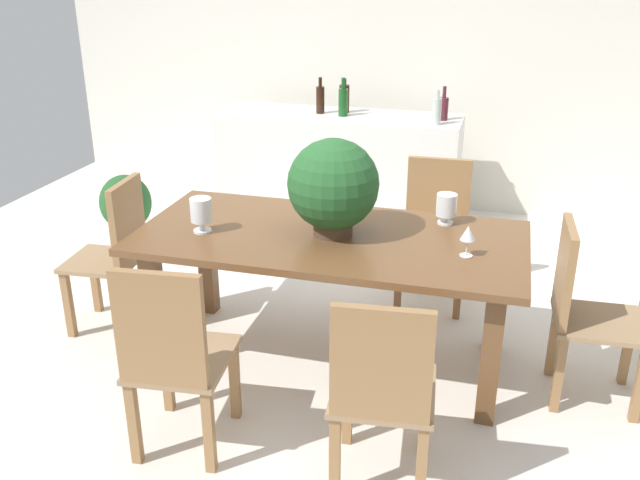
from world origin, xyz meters
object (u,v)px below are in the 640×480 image
Objects in this scene: chair_foot_end at (582,307)px; dining_table at (330,254)px; chair_head_end at (116,250)px; kitchen_counter at (338,169)px; wine_bottle_amber at (320,99)px; wine_bottle_clear at (437,111)px; wine_bottle_dark at (443,108)px; crystal_vase_left at (446,206)px; flower_centerpiece at (333,186)px; potted_plant_floor at (126,206)px; chair_near_right at (382,388)px; chair_far_right at (435,224)px; wine_bottle_green at (344,98)px; chair_near_left at (173,354)px; wine_glass at (468,234)px; wine_bottle_tall at (343,101)px; crystal_vase_center_near at (201,211)px.

dining_table is at bearing 87.34° from chair_foot_end.
chair_head_end reaches higher than kitchen_counter.
wine_bottle_clear is at bearing -9.26° from wine_bottle_amber.
wine_bottle_dark is (0.03, 0.17, -0.01)m from wine_bottle_clear.
chair_foot_end is at bearing -0.19° from dining_table.
flower_centerpiece is at bearing -150.80° from crystal_vase_left.
kitchen_counter is 3.51× the size of potted_plant_floor.
wine_bottle_dark reaches higher than chair_near_right.
wine_bottle_amber is at bearing -75.66° from chair_near_right.
dining_table is 1.31m from chair_foot_end.
flower_centerpiece reaches higher than chair_far_right.
chair_head_end is 1.37m from potted_plant_floor.
wine_bottle_green is (-0.46, 2.23, 0.39)m from dining_table.
chair_far_right is 1.65m from wine_bottle_green.
dining_table is at bearing -150.32° from crystal_vase_left.
wine_bottle_dark reaches higher than kitchen_counter.
potted_plant_floor is at bearing -157.23° from wine_bottle_dark.
wine_bottle_dark is (0.84, 0.02, 0.56)m from kitchen_counter.
wine_bottle_amber is at bearing 39.65° from chair_foot_end.
chair_near_left is at bearing -55.32° from potted_plant_floor.
wine_glass is at bearing -148.80° from chair_near_left.
dining_table is 3.98× the size of flower_centerpiece.
potted_plant_floor is (-2.67, 1.29, -0.56)m from wine_glass.
chair_near_left is 6.07× the size of wine_glass.
wine_bottle_amber is 0.21m from wine_bottle_tall.
chair_foot_end is 1.27m from chair_near_right.
chair_near_right reaches higher than potted_plant_floor.
flower_centerpiece is 2.73× the size of crystal_vase_center_near.
dining_table is 1.08m from chair_near_right.
wine_glass is at bearing -111.27° from chair_near_right.
wine_bottle_dark reaches higher than chair_near_left.
chair_head_end is 3.59× the size of wine_bottle_dark.
crystal_vase_left reaches higher than chair_far_right.
chair_far_right reaches higher than potted_plant_floor.
dining_table is at bearing -120.62° from chair_near_left.
crystal_vase_center_near is 2.36m from wine_bottle_clear.
crystal_vase_left is 2.20m from wine_bottle_amber.
wine_bottle_green is 1.95m from potted_plant_floor.
dining_table is at bearing -77.19° from kitchen_counter.
chair_near_right is 1.34m from crystal_vase_left.
potted_plant_floor is at bearing 133.73° from crystal_vase_center_near.
wine_bottle_amber reaches higher than wine_bottle_dark.
flower_centerpiece is 0.91× the size of potted_plant_floor.
wine_bottle_dark is 0.99m from wine_bottle_amber.
kitchen_counter is at bearing -78.26° from chair_near_right.
flower_centerpiece is at bearing -98.77° from wine_bottle_clear.
chair_near_left is 3.11m from wine_bottle_tall.
chair_head_end is 1.94m from crystal_vase_left.
crystal_vase_center_near is 1.94m from potted_plant_floor.
crystal_vase_left is 0.09× the size of kitchen_counter.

